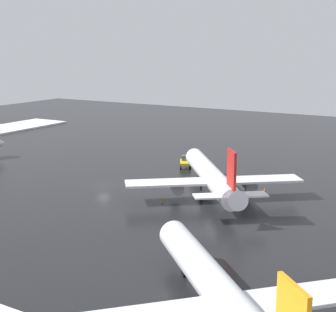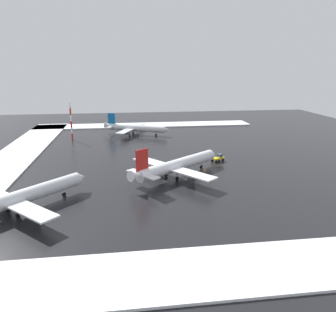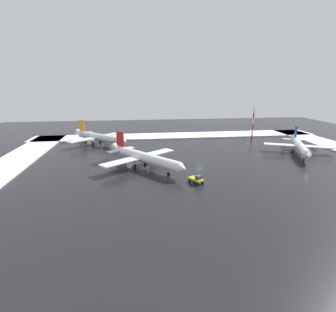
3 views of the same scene
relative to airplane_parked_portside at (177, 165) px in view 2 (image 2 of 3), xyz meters
name	(u,v)px [view 2 (image 2 of 3)]	position (x,y,z in m)	size (l,w,h in m)	color
ground_plane	(157,158)	(-20.40, -3.89, -3.55)	(240.00, 240.00, 0.00)	black
snow_bank_far	(7,163)	(-20.40, -53.89, -3.31)	(152.00, 16.00, 0.48)	white
snow_bank_left	(144,125)	(-87.40, -3.89, -3.31)	(14.00, 116.00, 0.48)	white
snow_bank_right	(199,272)	(46.60, -3.89, -3.31)	(14.00, 116.00, 0.48)	white
airplane_parked_portside	(177,165)	(0.00, 0.00, 0.00)	(27.13, 30.32, 10.74)	white
airplane_foreground_jet	(135,128)	(-63.08, -9.81, -0.34)	(26.24, 30.91, 9.72)	silver
airplane_far_rear	(20,197)	(19.17, -38.12, -0.10)	(27.69, 27.27, 10.43)	silver
pushback_tug	(218,158)	(-14.13, 16.69, -2.27)	(4.17, 5.09, 2.50)	gold
ground_crew_near_tug	(205,172)	(-0.69, 8.69, -2.58)	(0.36, 0.36, 1.71)	black
ground_crew_by_nose_gear	(194,178)	(4.60, 4.23, -2.58)	(0.36, 0.36, 1.71)	black
antenna_mast	(71,121)	(-55.82, -37.79, 4.77)	(0.70, 0.70, 16.65)	red
traffic_cone_near_nose	(204,170)	(-4.31, 9.40, -3.27)	(0.36, 0.36, 0.55)	orange
traffic_cone_mid_line	(209,182)	(6.85, 8.07, -3.27)	(0.36, 0.36, 0.55)	orange
traffic_cone_wingtip_side	(150,171)	(-5.40, -7.51, -3.27)	(0.36, 0.36, 0.55)	orange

